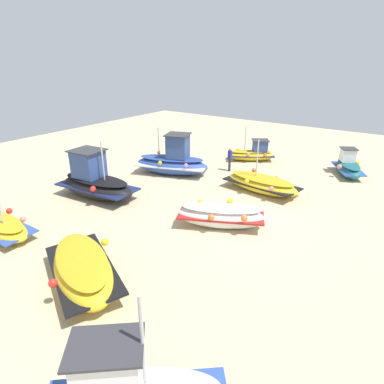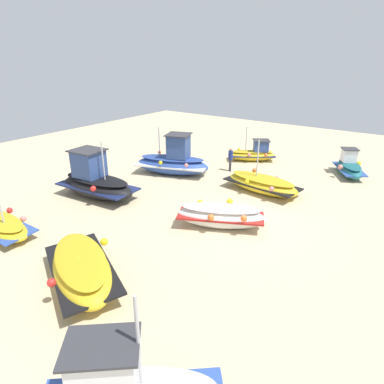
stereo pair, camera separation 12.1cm
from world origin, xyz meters
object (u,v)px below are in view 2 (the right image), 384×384
fishing_boat_3 (220,216)px  fishing_boat_8 (349,167)px  fishing_boat_6 (81,268)px  fishing_boat_1 (96,182)px  fishing_boat_4 (253,154)px  person_walking (230,158)px  fishing_boat_5 (173,161)px  fishing_boat_2 (262,184)px

fishing_boat_3 → fishing_boat_8: size_ratio=1.24×
fishing_boat_3 → fishing_boat_6: bearing=-131.2°
fishing_boat_1 → fishing_boat_3: fishing_boat_1 is taller
fishing_boat_3 → fishing_boat_4: bearing=82.5°
fishing_boat_6 → person_walking: (-14.27, -1.94, 0.39)m
fishing_boat_3 → fishing_boat_5: bearing=118.6°
fishing_boat_8 → fishing_boat_1: bearing=109.0°
fishing_boat_3 → fishing_boat_4: size_ratio=1.18×
fishing_boat_5 → fishing_boat_8: bearing=14.7°
fishing_boat_6 → fishing_boat_8: size_ratio=1.39×
fishing_boat_2 → fishing_boat_4: fishing_boat_2 is taller
fishing_boat_8 → fishing_boat_5: bearing=94.7°
fishing_boat_1 → fishing_boat_5: fishing_boat_1 is taller
fishing_boat_2 → fishing_boat_3: size_ratio=1.10×
fishing_boat_1 → fishing_boat_3: 7.87m
fishing_boat_4 → fishing_boat_6: bearing=-117.6°
fishing_boat_1 → fishing_boat_3: bearing=-178.0°
fishing_boat_5 → person_walking: bearing=25.0°
fishing_boat_1 → fishing_boat_3: size_ratio=1.16×
fishing_boat_2 → fishing_boat_3: (5.31, 0.28, 0.07)m
fishing_boat_2 → fishing_boat_6: 12.03m
fishing_boat_8 → fishing_boat_4: bearing=65.8°
fishing_boat_4 → person_walking: size_ratio=2.20×
fishing_boat_1 → person_walking: 9.49m
fishing_boat_1 → fishing_boat_5: size_ratio=0.94×
fishing_boat_4 → fishing_boat_5: 6.86m
fishing_boat_2 → fishing_boat_5: (0.48, -6.40, 0.39)m
fishing_boat_1 → fishing_boat_6: bearing=131.5°
person_walking → fishing_boat_3: bearing=-105.4°
fishing_boat_2 → person_walking: 4.25m
fishing_boat_4 → fishing_boat_5: bearing=-150.1°
fishing_boat_5 → person_walking: fishing_boat_5 is taller
fishing_boat_1 → fishing_boat_8: 16.72m
fishing_boat_4 → fishing_boat_5: (6.11, -3.10, 0.33)m
fishing_boat_2 → fishing_boat_1: bearing=-133.1°
fishing_boat_4 → fishing_boat_8: (-0.63, 6.86, 0.02)m
fishing_boat_6 → fishing_boat_4: bearing=121.8°
fishing_boat_1 → fishing_boat_5: bearing=-106.0°
fishing_boat_2 → fishing_boat_5: size_ratio=0.89×
fishing_boat_4 → person_walking: bearing=-126.9°
fishing_boat_3 → person_walking: person_walking is taller
fishing_boat_3 → person_walking: bearing=90.8°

